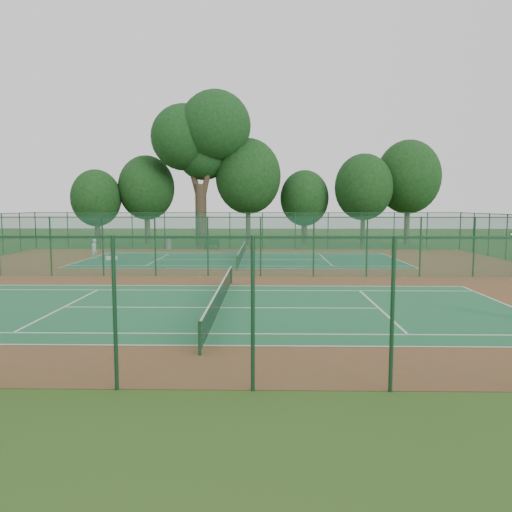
# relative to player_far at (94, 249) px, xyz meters

# --- Properties ---
(ground) EXTENTS (120.00, 120.00, 0.00)m
(ground) POSITION_rel_player_far_xyz_m (11.38, -9.14, -0.80)
(ground) COLOR #284816
(ground) RESTS_ON ground
(red_pad) EXTENTS (40.00, 36.00, 0.01)m
(red_pad) POSITION_rel_player_far_xyz_m (11.38, -9.14, -0.79)
(red_pad) COLOR brown
(red_pad) RESTS_ON ground
(court_near) EXTENTS (23.77, 10.97, 0.01)m
(court_near) POSITION_rel_player_far_xyz_m (11.38, -18.14, -0.78)
(court_near) COLOR #21683F
(court_near) RESTS_ON red_pad
(court_far) EXTENTS (23.77, 10.97, 0.01)m
(court_far) POSITION_rel_player_far_xyz_m (11.38, -0.14, -0.78)
(court_far) COLOR #1D5C41
(court_far) RESTS_ON red_pad
(fence_north) EXTENTS (40.00, 0.09, 3.50)m
(fence_north) POSITION_rel_player_far_xyz_m (11.38, 8.86, 0.96)
(fence_north) COLOR #1A4E31
(fence_north) RESTS_ON ground
(fence_south) EXTENTS (40.00, 0.09, 3.50)m
(fence_south) POSITION_rel_player_far_xyz_m (11.38, -27.14, 0.96)
(fence_south) COLOR #184927
(fence_south) RESTS_ON ground
(fence_divider) EXTENTS (40.00, 0.09, 3.50)m
(fence_divider) POSITION_rel_player_far_xyz_m (11.38, -9.14, 0.96)
(fence_divider) COLOR #1C5538
(fence_divider) RESTS_ON ground
(tennis_net_near) EXTENTS (0.10, 12.90, 0.97)m
(tennis_net_near) POSITION_rel_player_far_xyz_m (11.38, -18.14, -0.25)
(tennis_net_near) COLOR #143721
(tennis_net_near) RESTS_ON ground
(tennis_net_far) EXTENTS (0.10, 12.90, 0.97)m
(tennis_net_far) POSITION_rel_player_far_xyz_m (11.38, -0.14, -0.25)
(tennis_net_far) COLOR #153C23
(tennis_net_far) RESTS_ON ground
(player_far) EXTENTS (0.55, 0.66, 1.56)m
(player_far) POSITION_rel_player_far_xyz_m (0.00, 0.00, 0.00)
(player_far) COLOR silver
(player_far) RESTS_ON court_far
(trash_bin) EXTENTS (0.62, 0.62, 1.00)m
(trash_bin) POSITION_rel_player_far_xyz_m (4.18, 8.05, -0.29)
(trash_bin) COLOR gray
(trash_bin) RESTS_ON red_pad
(bench) EXTENTS (1.60, 0.75, 0.95)m
(bench) POSITION_rel_player_far_xyz_m (8.18, 8.30, -0.30)
(bench) COLOR #11331A
(bench) RESTS_ON red_pad
(kit_bag) EXTENTS (0.89, 0.51, 0.31)m
(kit_bag) POSITION_rel_player_far_xyz_m (1.55, -0.69, -0.63)
(kit_bag) COLOR silver
(kit_bag) RESTS_ON red_pad
(stray_ball_a) EXTENTS (0.07, 0.07, 0.07)m
(stray_ball_a) POSITION_rel_player_far_xyz_m (16.70, -9.83, -0.76)
(stray_ball_a) COLOR #AAC12D
(stray_ball_a) RESTS_ON red_pad
(stray_ball_b) EXTENTS (0.06, 0.06, 0.06)m
(stray_ball_b) POSITION_rel_player_far_xyz_m (21.10, -9.60, -0.76)
(stray_ball_b) COLOR #D3E635
(stray_ball_b) RESTS_ON red_pad
(stray_ball_c) EXTENTS (0.07, 0.07, 0.07)m
(stray_ball_c) POSITION_rel_player_far_xyz_m (9.41, -9.50, -0.75)
(stray_ball_c) COLOR #CCE234
(stray_ball_c) RESTS_ON red_pad
(big_tree) EXTENTS (10.19, 7.46, 15.65)m
(big_tree) POSITION_rel_player_far_xyz_m (6.68, 13.45, 10.28)
(big_tree) COLOR #372A1E
(big_tree) RESTS_ON ground
(evergreen_row) EXTENTS (39.00, 5.00, 12.00)m
(evergreen_row) POSITION_rel_player_far_xyz_m (11.88, 15.11, -0.80)
(evergreen_row) COLOR black
(evergreen_row) RESTS_ON ground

